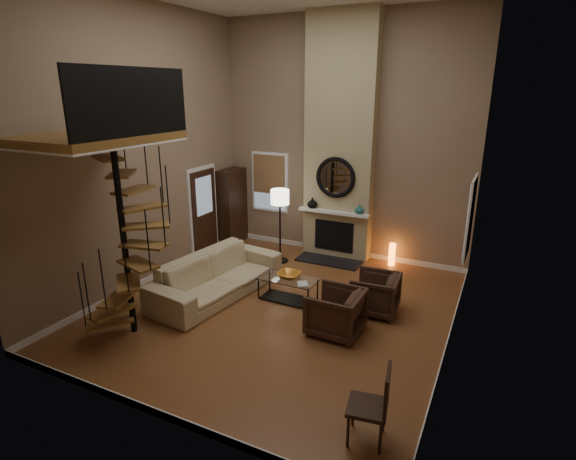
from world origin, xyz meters
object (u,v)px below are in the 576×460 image
at_px(hutch, 232,207).
at_px(floor_lamp, 280,203).
at_px(side_chair, 375,402).
at_px(coffee_table, 288,286).
at_px(sofa, 217,275).
at_px(accent_lamp, 392,255).
at_px(armchair_far, 340,313).
at_px(armchair_near, 379,294).

distance_m(hutch, floor_lamp, 1.97).
relative_size(hutch, side_chair, 2.03).
bearing_deg(coffee_table, floor_lamp, 121.28).
distance_m(sofa, floor_lamp, 2.36).
bearing_deg(accent_lamp, armchair_far, -90.87).
bearing_deg(floor_lamp, coffee_table, -58.72).
relative_size(hutch, accent_lamp, 3.66).
height_order(armchair_near, coffee_table, armchair_near).
bearing_deg(armchair_far, coffee_table, -117.23).
xyz_separation_m(armchair_far, coffee_table, (-1.30, 0.70, -0.07)).
bearing_deg(hutch, armchair_far, -37.55).
xyz_separation_m(armchair_far, floor_lamp, (-2.35, 2.44, 1.06)).
relative_size(coffee_table, accent_lamp, 2.12).
bearing_deg(armchair_near, hutch, -119.05).
height_order(hutch, sofa, hutch).
height_order(armchair_near, armchair_far, armchair_far).
distance_m(hutch, side_chair, 7.49).
xyz_separation_m(armchair_near, coffee_table, (-1.69, -0.29, -0.07)).
bearing_deg(accent_lamp, hutch, -177.46).
bearing_deg(armchair_far, sofa, -95.94).
bearing_deg(coffee_table, sofa, -164.69).
bearing_deg(armchair_near, sofa, -81.06).
relative_size(armchair_near, armchair_far, 0.95).
distance_m(armchair_near, armchair_far, 1.06).
distance_m(hutch, coffee_table, 3.81).
distance_m(accent_lamp, side_chair, 5.58).
bearing_deg(side_chair, sofa, 147.59).
height_order(coffee_table, floor_lamp, floor_lamp).
bearing_deg(floor_lamp, sofa, -98.20).
bearing_deg(coffee_table, armchair_near, 9.63).
distance_m(hutch, armchair_near, 5.05).
distance_m(sofa, accent_lamp, 4.06).
distance_m(hutch, accent_lamp, 4.23).
height_order(accent_lamp, side_chair, side_chair).
height_order(hutch, coffee_table, hutch).
relative_size(hutch, sofa, 0.69).
bearing_deg(floor_lamp, armchair_far, -45.99).
distance_m(armchair_near, accent_lamp, 2.39).
relative_size(sofa, armchair_far, 3.31).
bearing_deg(armchair_near, side_chair, 10.96).
distance_m(hutch, sofa, 3.24).
bearing_deg(sofa, armchair_far, -89.52).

